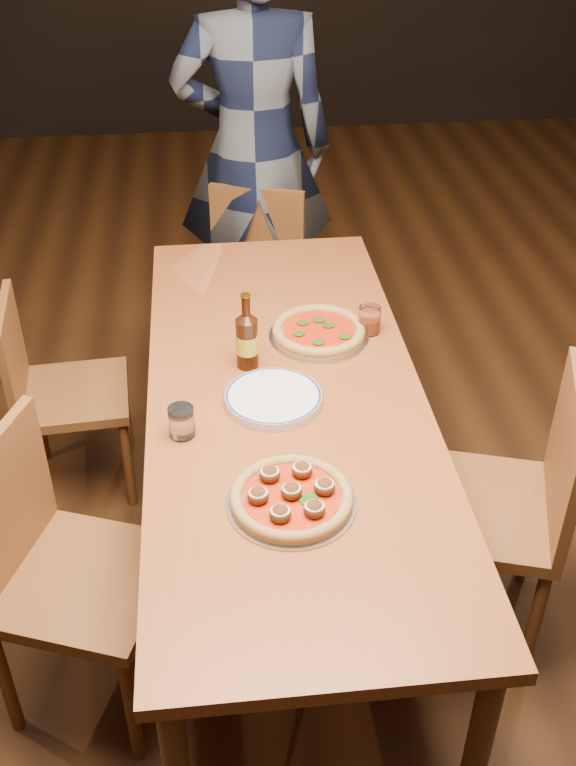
{
  "coord_description": "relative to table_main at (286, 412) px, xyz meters",
  "views": [
    {
      "loc": [
        -0.21,
        -1.99,
        2.2
      ],
      "look_at": [
        0.0,
        -0.05,
        0.82
      ],
      "focal_mm": 40.0,
      "sensor_mm": 36.0,
      "label": 1
    }
  ],
  "objects": [
    {
      "name": "table_main",
      "position": [
        0.0,
        0.0,
        0.0
      ],
      "size": [
        0.8,
        2.0,
        0.75
      ],
      "color": "brown",
      "rests_on": "ground"
    },
    {
      "name": "water_glass",
      "position": [
        -0.3,
        -0.16,
        0.12
      ],
      "size": [
        0.07,
        0.07,
        0.09
      ],
      "primitive_type": "cylinder",
      "color": "white",
      "rests_on": "table_main"
    },
    {
      "name": "amber_glass",
      "position": [
        0.3,
        0.31,
        0.12
      ],
      "size": [
        0.07,
        0.07,
        0.09
      ],
      "primitive_type": "cylinder",
      "color": "#943110",
      "rests_on": "table_main"
    },
    {
      "name": "diner",
      "position": [
        0.02,
        1.49,
        0.25
      ],
      "size": [
        0.69,
        0.46,
        1.86
      ],
      "primitive_type": "imported",
      "rotation": [
        0.0,
        0.0,
        3.12
      ],
      "color": "black",
      "rests_on": "ground"
    },
    {
      "name": "chair_main_sw",
      "position": [
        -0.71,
        0.54,
        -0.27
      ],
      "size": [
        0.41,
        0.41,
        0.82
      ],
      "primitive_type": null,
      "rotation": [
        0.0,
        0.0,
        1.64
      ],
      "color": "brown",
      "rests_on": "ground"
    },
    {
      "name": "chair_main_nw",
      "position": [
        -0.58,
        -0.39,
        -0.22
      ],
      "size": [
        0.55,
        0.55,
        0.92
      ],
      "primitive_type": null,
      "rotation": [
        0.0,
        0.0,
        1.21
      ],
      "color": "brown",
      "rests_on": "ground"
    },
    {
      "name": "plate_stack",
      "position": [
        -0.04,
        -0.04,
        0.08
      ],
      "size": [
        0.28,
        0.28,
        0.03
      ],
      "primitive_type": "cylinder",
      "color": "white",
      "rests_on": "table_main"
    },
    {
      "name": "chair_end",
      "position": [
        -0.04,
        1.15,
        -0.24
      ],
      "size": [
        0.52,
        0.52,
        0.87
      ],
      "primitive_type": null,
      "rotation": [
        0.0,
        0.0,
        -0.33
      ],
      "color": "brown",
      "rests_on": "ground"
    },
    {
      "name": "chair_main_e",
      "position": [
        0.54,
        -0.24,
        -0.2
      ],
      "size": [
        0.56,
        0.56,
        0.95
      ],
      "primitive_type": null,
      "rotation": [
        0.0,
        0.0,
        -1.87
      ],
      "color": "brown",
      "rests_on": "ground"
    },
    {
      "name": "pizza_meatball",
      "position": [
        -0.04,
        -0.46,
        0.09
      ],
      "size": [
        0.32,
        0.32,
        0.06
      ],
      "rotation": [
        0.0,
        0.0,
        -0.18
      ],
      "color": "#B7B7BF",
      "rests_on": "table_main"
    },
    {
      "name": "beer_bottle",
      "position": [
        -0.1,
        0.15,
        0.16
      ],
      "size": [
        0.07,
        0.07,
        0.24
      ],
      "rotation": [
        0.0,
        0.0,
        0.3
      ],
      "color": "black",
      "rests_on": "table_main"
    },
    {
      "name": "pizza_margherita",
      "position": [
        0.14,
        0.29,
        0.09
      ],
      "size": [
        0.32,
        0.32,
        0.04
      ],
      "rotation": [
        0.0,
        0.0,
        0.37
      ],
      "color": "#B7B7BF",
      "rests_on": "table_main"
    },
    {
      "name": "ground",
      "position": [
        0.0,
        0.0,
        -0.68
      ],
      "size": [
        9.0,
        9.0,
        0.0
      ],
      "primitive_type": "plane",
      "color": "black"
    }
  ]
}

